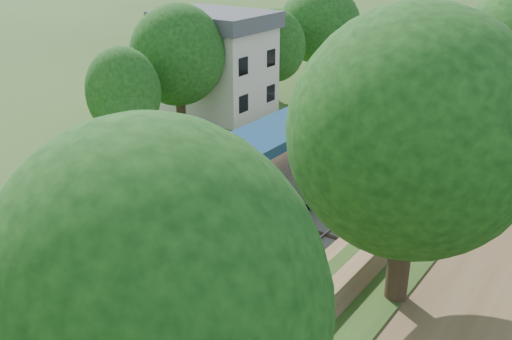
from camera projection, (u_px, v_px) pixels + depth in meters
The scene contains 6 objects.
platform at pixel (181, 197), 31.33m from camera, with size 6.40×68.00×0.38m, color #AFA78D.
yellow_stripe at pixel (222, 207), 29.73m from camera, with size 0.55×68.00×0.01m, color gold.
station_building at pixel (216, 62), 45.01m from camera, with size 8.60×6.60×8.00m.
trees_behind_platform at pixel (158, 86), 36.33m from camera, with size 7.82×53.32×7.21m.
lamppost_far at pixel (57, 239), 22.53m from camera, with size 0.47×0.47×4.73m.
signal_farside at pixel (397, 178), 25.37m from camera, with size 0.31×0.24×5.60m.
Camera 1 is at (14.56, -4.62, 13.79)m, focal length 40.00 mm.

